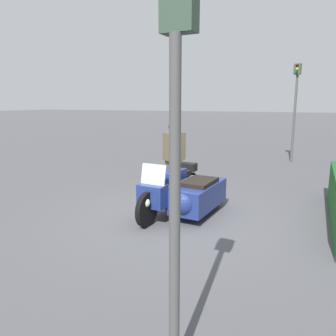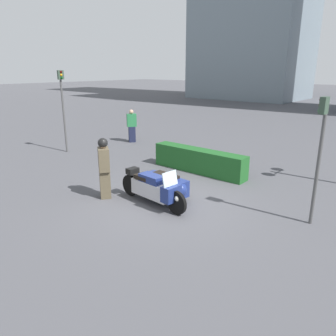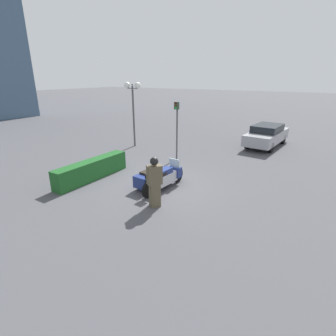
% 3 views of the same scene
% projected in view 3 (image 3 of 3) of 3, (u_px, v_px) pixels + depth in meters
% --- Properties ---
extents(ground_plane, '(160.00, 160.00, 0.00)m').
position_uv_depth(ground_plane, '(161.00, 185.00, 11.47)').
color(ground_plane, '#4C4C51').
extents(police_motorcycle, '(2.66, 1.32, 1.16)m').
position_uv_depth(police_motorcycle, '(158.00, 177.00, 11.12)').
color(police_motorcycle, black).
rests_on(police_motorcycle, ground).
extents(officer_rider, '(0.60, 0.55, 1.88)m').
position_uv_depth(officer_rider, '(155.00, 181.00, 9.31)').
color(officer_rider, brown).
rests_on(officer_rider, ground).
extents(hedge_bush_curbside, '(3.91, 0.62, 0.89)m').
position_uv_depth(hedge_bush_curbside, '(92.00, 170.00, 12.05)').
color(hedge_bush_curbside, '#1E5623').
rests_on(hedge_bush_curbside, ground).
extents(twin_lamp_post, '(0.39, 1.24, 4.17)m').
position_uv_depth(twin_lamp_post, '(133.00, 95.00, 16.79)').
color(twin_lamp_post, '#4C4C51').
rests_on(twin_lamp_post, ground).
extents(traffic_light_near, '(0.23, 0.27, 3.21)m').
position_uv_depth(traffic_light_near, '(177.00, 122.00, 14.38)').
color(traffic_light_near, '#4C4C4C').
rests_on(traffic_light_near, ground).
extents(parked_car_background, '(4.68, 2.06, 1.46)m').
position_uv_depth(parked_car_background, '(267.00, 135.00, 17.59)').
color(parked_car_background, '#9E9EA3').
rests_on(parked_car_background, ground).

